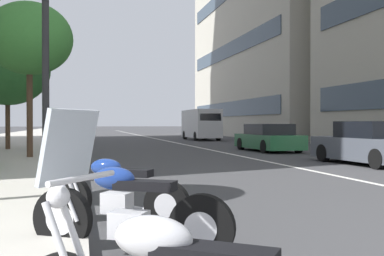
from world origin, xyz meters
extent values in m
cube|color=#B2ADA3|center=(30.00, 11.00, 0.07)|extent=(160.00, 9.15, 0.15)
cube|color=silver|center=(35.00, 0.00, 0.00)|extent=(110.00, 0.16, 0.01)
cube|color=black|center=(0.03, 5.84, 0.70)|extent=(0.56, 0.64, 0.10)
ellipsoid|color=#B2B2B7|center=(0.24, 6.12, 0.76)|extent=(0.47, 0.51, 0.24)
cylinder|color=silver|center=(0.61, 6.51, 0.61)|extent=(0.23, 0.28, 0.64)
cylinder|color=silver|center=(0.51, 6.49, 1.06)|extent=(0.50, 0.39, 0.04)
sphere|color=silver|center=(0.62, 6.63, 0.94)|extent=(0.14, 0.14, 0.14)
cube|color=#B2BCC6|center=(0.57, 6.57, 1.24)|extent=(0.42, 0.36, 0.44)
cylinder|color=black|center=(2.99, 6.69, 0.34)|extent=(0.44, 0.65, 0.67)
cylinder|color=silver|center=(2.99, 6.69, 0.34)|extent=(0.28, 0.36, 0.34)
cylinder|color=black|center=(2.21, 5.33, 0.34)|extent=(0.44, 0.65, 0.67)
cylinder|color=silver|center=(2.21, 5.33, 0.34)|extent=(0.28, 0.36, 0.34)
cube|color=silver|center=(2.60, 6.01, 0.32)|extent=(0.41, 0.46, 0.28)
cube|color=black|center=(2.51, 5.86, 0.74)|extent=(0.51, 0.66, 0.10)
ellipsoid|color=navy|center=(2.68, 6.16, 0.80)|extent=(0.44, 0.52, 0.24)
cylinder|color=silver|center=(2.88, 6.66, 0.64)|extent=(0.20, 0.30, 0.64)
cylinder|color=silver|center=(3.01, 6.59, 0.64)|extent=(0.20, 0.30, 0.64)
cylinder|color=silver|center=(2.91, 6.56, 1.10)|extent=(0.54, 0.33, 0.04)
sphere|color=silver|center=(2.99, 6.71, 0.98)|extent=(0.14, 0.14, 0.14)
cube|color=#B2BCC6|center=(2.96, 6.64, 1.28)|extent=(0.44, 0.32, 0.44)
cylinder|color=silver|center=(2.58, 5.70, 0.20)|extent=(0.42, 0.64, 0.16)
cylinder|color=black|center=(4.49, 6.64, 0.31)|extent=(0.44, 0.59, 0.62)
cylinder|color=silver|center=(4.49, 6.64, 0.31)|extent=(0.28, 0.33, 0.31)
cylinder|color=black|center=(3.68, 5.41, 0.31)|extent=(0.44, 0.59, 0.62)
cylinder|color=silver|center=(3.68, 5.41, 0.31)|extent=(0.28, 0.33, 0.31)
cube|color=silver|center=(4.08, 6.02, 0.30)|extent=(0.43, 0.46, 0.28)
cube|color=black|center=(3.98, 5.87, 0.71)|extent=(0.54, 0.66, 0.10)
ellipsoid|color=navy|center=(4.17, 6.17, 0.77)|extent=(0.45, 0.52, 0.24)
cylinder|color=silver|center=(4.38, 6.61, 0.62)|extent=(0.21, 0.29, 0.64)
cylinder|color=silver|center=(4.50, 6.53, 0.62)|extent=(0.21, 0.29, 0.64)
cylinder|color=silver|center=(4.40, 6.51, 1.07)|extent=(0.52, 0.36, 0.04)
sphere|color=silver|center=(4.50, 6.66, 0.95)|extent=(0.14, 0.14, 0.14)
cylinder|color=silver|center=(4.04, 5.71, 0.19)|extent=(0.45, 0.62, 0.16)
cube|color=#4C515B|center=(11.26, -2.84, 0.52)|extent=(4.47, 1.96, 0.75)
cube|color=black|center=(11.07, -2.85, 1.17)|extent=(2.15, 1.71, 0.55)
cylinder|color=black|center=(12.67, -1.98, 0.31)|extent=(0.63, 0.25, 0.62)
cylinder|color=black|center=(12.74, -3.57, 0.31)|extent=(0.63, 0.25, 0.62)
cylinder|color=black|center=(9.77, -2.11, 0.31)|extent=(0.63, 0.25, 0.62)
cube|color=#236038|center=(18.87, -2.49, 0.49)|extent=(4.60, 1.96, 0.68)
cube|color=black|center=(18.79, -2.49, 1.09)|extent=(2.40, 1.76, 0.52)
cylinder|color=black|center=(20.35, -1.60, 0.31)|extent=(0.63, 0.23, 0.62)
cylinder|color=black|center=(20.39, -3.30, 0.31)|extent=(0.63, 0.23, 0.62)
cylinder|color=black|center=(17.34, -1.68, 0.31)|extent=(0.63, 0.23, 0.62)
cylinder|color=black|center=(17.38, -3.37, 0.31)|extent=(0.63, 0.23, 0.62)
cube|color=silver|center=(34.33, -3.14, 1.35)|extent=(5.50, 2.09, 2.26)
cube|color=black|center=(31.61, -3.18, 1.85)|extent=(0.07, 1.69, 0.56)
cylinder|color=black|center=(36.17, -2.20, 0.36)|extent=(0.72, 0.27, 0.72)
cylinder|color=black|center=(36.20, -4.01, 0.36)|extent=(0.72, 0.27, 0.72)
cylinder|color=black|center=(32.45, -2.26, 0.36)|extent=(0.72, 0.27, 0.72)
cylinder|color=black|center=(32.48, -4.07, 0.36)|extent=(0.72, 0.27, 0.72)
cylinder|color=#473323|center=(15.38, 8.31, 1.72)|extent=(0.22, 0.22, 3.14)
ellipsoid|color=#387A33|center=(15.38, 8.31, 4.45)|extent=(3.10, 3.10, 2.64)
cylinder|color=#473323|center=(21.08, 9.89, 1.29)|extent=(0.22, 0.22, 2.29)
ellipsoid|color=#265B28|center=(21.08, 9.89, 3.92)|extent=(3.95, 3.95, 3.36)
cube|color=#3F724C|center=(17.78, 7.80, 0.57)|extent=(0.38, 0.33, 0.85)
cube|color=#3F724C|center=(17.78, 7.80, 1.29)|extent=(0.46, 0.38, 0.58)
sphere|color=beige|center=(17.78, 7.80, 1.70)|extent=(0.23, 0.23, 0.23)
cube|color=#384756|center=(43.16, -8.38, 2.84)|extent=(25.79, 0.08, 1.50)
cube|color=#384756|center=(43.16, -8.38, 8.95)|extent=(25.79, 0.08, 1.50)
camera|label=1|loc=(-2.19, 6.50, 1.38)|focal=42.87mm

